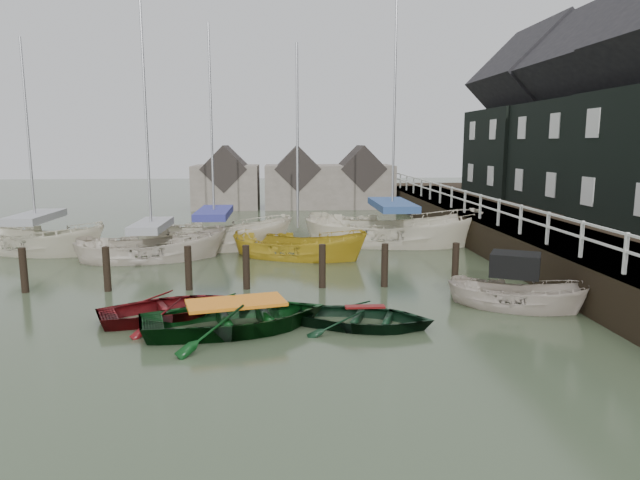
{
  "coord_description": "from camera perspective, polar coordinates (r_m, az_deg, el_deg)",
  "views": [
    {
      "loc": [
        -0.01,
        -14.63,
        4.57
      ],
      "look_at": [
        1.18,
        3.83,
        1.4
      ],
      "focal_mm": 32.0,
      "sensor_mm": 36.0,
      "label": 1
    }
  ],
  "objects": [
    {
      "name": "ground",
      "position": [
        15.33,
        -3.52,
        -7.64
      ],
      "size": [
        120.0,
        120.0,
        0.0
      ],
      "primitive_type": "plane",
      "color": "#313A25",
      "rests_on": "ground"
    },
    {
      "name": "far_sheds",
      "position": [
        40.73,
        -2.52,
        5.89
      ],
      "size": [
        14.0,
        4.08,
        4.39
      ],
      "color": "#665B51",
      "rests_on": "ground"
    },
    {
      "name": "land_strip",
      "position": [
        29.21,
        27.29,
        -0.38
      ],
      "size": [
        14.0,
        38.0,
        1.5
      ],
      "primitive_type": "cube",
      "color": "black",
      "rests_on": "ground"
    },
    {
      "name": "pier",
      "position": [
        26.68,
        17.18,
        0.96
      ],
      "size": [
        3.04,
        32.0,
        2.7
      ],
      "color": "black",
      "rests_on": "ground"
    },
    {
      "name": "motorboat",
      "position": [
        16.9,
        18.97,
        -6.09
      ],
      "size": [
        4.01,
        2.95,
        2.26
      ],
      "rotation": [
        0.0,
        0.0,
        1.11
      ],
      "color": "#BCAFA1",
      "rests_on": "ground"
    },
    {
      "name": "sailboat_d",
      "position": [
        26.09,
        7.16,
        -0.31
      ],
      "size": [
        8.44,
        4.77,
        13.13
      ],
      "rotation": [
        0.0,
        0.0,
        1.33
      ],
      "color": "silver",
      "rests_on": "ground"
    },
    {
      "name": "sailboat_e",
      "position": [
        26.76,
        -26.37,
        -1.01
      ],
      "size": [
        6.99,
        4.41,
        9.97
      ],
      "rotation": [
        0.0,
        0.0,
        1.25
      ],
      "color": "beige",
      "rests_on": "ground"
    },
    {
      "name": "rowboat_green",
      "position": [
        14.4,
        -8.33,
        -8.88
      ],
      "size": [
        5.24,
        4.3,
        0.95
      ],
      "primitive_type": "imported",
      "rotation": [
        0.0,
        0.0,
        1.82
      ],
      "color": "black",
      "rests_on": "ground"
    },
    {
      "name": "rowboat_dkgreen",
      "position": [
        14.56,
        4.49,
        -8.6
      ],
      "size": [
        4.03,
        3.4,
        0.71
      ],
      "primitive_type": "imported",
      "rotation": [
        0.0,
        0.0,
        1.26
      ],
      "color": "black",
      "rests_on": "ground"
    },
    {
      "name": "sailboat_a",
      "position": [
        23.5,
        -16.37,
        -1.73
      ],
      "size": [
        6.15,
        3.33,
        10.93
      ],
      "rotation": [
        0.0,
        0.0,
        1.78
      ],
      "color": "beige",
      "rests_on": "ground"
    },
    {
      "name": "sailboat_b",
      "position": [
        25.4,
        -10.44,
        -0.67
      ],
      "size": [
        6.78,
        2.58,
        10.77
      ],
      "rotation": [
        0.0,
        0.0,
        1.58
      ],
      "color": "beige",
      "rests_on": "ground"
    },
    {
      "name": "sailboat_c",
      "position": [
        23.0,
        -2.2,
        -1.72
      ],
      "size": [
        6.08,
        4.13,
        9.41
      ],
      "rotation": [
        0.0,
        0.0,
        1.18
      ],
      "color": "#B69622",
      "rests_on": "ground"
    },
    {
      "name": "mooring_pilings",
      "position": [
        18.13,
        -7.1,
        -3.33
      ],
      "size": [
        13.72,
        0.22,
        1.8
      ],
      "color": "black",
      "rests_on": "ground"
    },
    {
      "name": "rowboat_red",
      "position": [
        15.69,
        -14.31,
        -7.52
      ],
      "size": [
        4.58,
        3.99,
        0.79
      ],
      "primitive_type": "imported",
      "rotation": [
        0.0,
        0.0,
        1.97
      ],
      "color": "#540C0E",
      "rests_on": "ground"
    }
  ]
}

